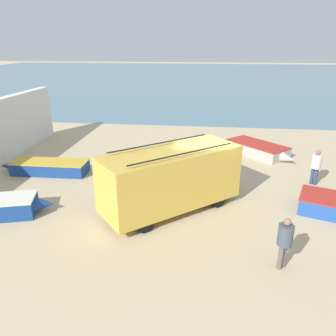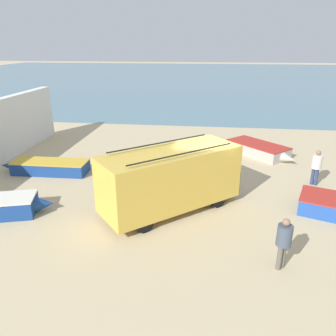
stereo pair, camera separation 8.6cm
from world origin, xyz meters
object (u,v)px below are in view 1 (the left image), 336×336
Objects in this scene: fisherman_1 at (285,239)px; fishing_rowboat_2 at (258,149)px; fishing_rowboat_0 at (47,167)px; parked_van at (172,178)px; fisherman_0 at (316,164)px.

fishing_rowboat_2 is at bearing -45.79° from fisherman_1.
fishing_rowboat_0 is 1.17× the size of fishing_rowboat_2.
fishing_rowboat_0 is 11.55m from fishing_rowboat_2.
parked_van reaches higher than fisherman_1.
fishing_rowboat_2 is (4.24, 7.18, -0.99)m from parked_van.
parked_van reaches higher than fishing_rowboat_0.
fisherman_0 is at bearing -13.70° from parked_van.
fisherman_1 is at bearing -82.58° from parked_van.
fishing_rowboat_0 is at bearing -112.87° from fishing_rowboat_2.
parked_van reaches higher than fisherman_0.
fisherman_0 is 6.82m from fisherman_1.
parked_van is at bearing 145.68° from fisherman_0.
fishing_rowboat_2 is at bearing 18.74° from parked_van.
parked_van is 3.27× the size of fisherman_0.
parked_van is at bearing 154.20° from fishing_rowboat_0.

